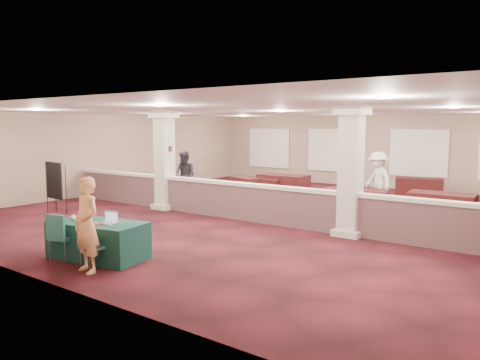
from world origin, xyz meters
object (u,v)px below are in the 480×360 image
Objects in this scene: far_table_front_center at (355,202)px; far_table_back_right at (420,187)px; far_table_back_left at (263,186)px; attendee_a at (185,176)px; conf_chair_side at (61,233)px; far_table_front_left at (245,185)px; easel_board at (54,181)px; far_table_front_right at (441,206)px; attendee_b at (378,180)px; attendee_d at (356,180)px; far_table_back_center at (283,185)px; woman at (87,225)px; near_table at (98,240)px; conf_chair_main at (89,244)px.

far_table_back_right is at bearing 84.51° from far_table_front_center.
far_table_back_left is 0.90× the size of attendee_a.
conf_chair_side reaches higher than far_table_front_left.
easel_board is at bearing -127.22° from far_table_back_right.
attendee_b is at bearing 160.74° from far_table_front_right.
attendee_a is 0.97× the size of attendee_b.
attendee_d is (5.28, 3.30, -0.09)m from attendee_a.
conf_chair_side is 0.49× the size of far_table_back_center.
far_table_front_left is (-3.67, 10.20, -0.57)m from woman.
woman is 1.10× the size of attendee_d.
attendee_d reaches higher than far_table_back_left.
woman is at bearing -70.21° from far_table_front_left.
far_table_front_right reaches higher than far_table_back_left.
far_table_back_center reaches higher than near_table.
far_table_front_left is 0.86× the size of far_table_front_center.
conf_chair_main is 10.69m from far_table_front_left.
easel_board is 0.87× the size of attendee_b.
far_table_back_center is 1.05× the size of attendee_b.
attendee_d is at bearing -1.47° from far_table_back_center.
far_table_back_center is 1.09× the size of attendee_a.
attendee_b is at bearing -176.75° from attendee_d.
far_table_back_right is 3.57m from attendee_b.
attendee_d is at bearing 71.24° from near_table.
conf_chair_main is at bearing -100.00° from far_table_back_right.
far_table_back_center is 4.15m from attendee_b.
conf_chair_side reaches higher than far_table_front_right.
far_table_back_right is at bearing 117.22° from attendee_b.
far_table_back_center is (0.69, 0.38, 0.07)m from far_table_back_left.
far_table_front_center is 1.02× the size of far_table_front_right.
far_table_back_center is (-2.11, 10.66, -0.10)m from conf_chair_main.
attendee_b reaches higher than far_table_front_left.
conf_chair_side is 1.09m from woman.
far_table_back_center is 5.36m from far_table_back_right.
far_table_back_right is at bearing 39.75° from attendee_a.
conf_chair_side is 10.50m from attendee_b.
near_table is 5.76m from easel_board.
far_table_front_left is at bearing 116.73° from woman.
far_table_front_right is at bearing 21.88° from far_table_front_center.
attendee_d reaches higher than far_table_back_right.
far_table_back_right is 0.94× the size of attendee_b.
far_table_front_left is at bearing 71.58° from attendee_a.
far_table_front_center reaches higher than near_table.
far_table_front_left is 1.00× the size of attendee_d.
attendee_b is (2.88, 10.09, 0.36)m from conf_chair_side.
conf_chair_side reaches higher than far_table_front_center.
attendee_d reaches higher than far_table_front_left.
conf_chair_side is 0.51× the size of far_table_front_center.
conf_chair_side is 0.54× the size of woman.
far_table_front_center is (1.89, 8.37, -0.11)m from conf_chair_main.
far_table_back_left is 6.15m from far_table_back_right.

